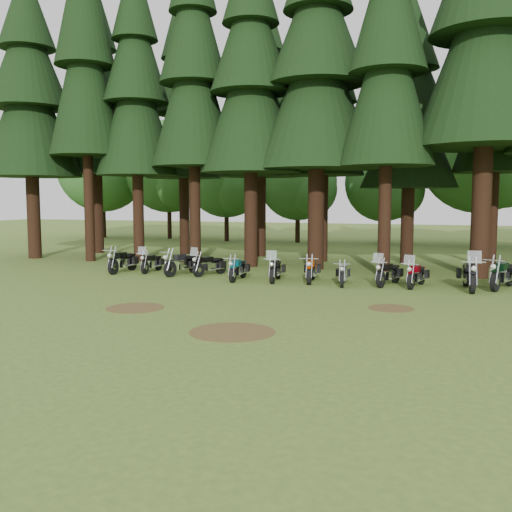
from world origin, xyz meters
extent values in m
plane|color=#445F22|center=(0.00, 0.00, 0.00)|extent=(120.00, 120.00, 0.00)
cylinder|color=black|center=(-16.20, 9.28, 2.76)|extent=(0.73, 0.73, 5.51)
cone|color=black|center=(-16.20, 9.28, 8.04)|extent=(5.49, 5.49, 6.89)
cone|color=black|center=(-16.20, 9.28, 11.29)|extent=(4.39, 4.39, 5.82)
cone|color=black|center=(-16.20, 9.28, 13.88)|extent=(3.07, 3.07, 4.59)
cylinder|color=black|center=(-12.29, 8.98, 3.39)|extent=(0.52, 0.52, 6.77)
cone|color=black|center=(-12.29, 8.98, 9.88)|extent=(3.92, 3.92, 8.47)
cylinder|color=black|center=(-9.78, 9.82, 2.76)|extent=(0.58, 0.58, 5.53)
cone|color=black|center=(-9.78, 9.82, 8.06)|extent=(4.32, 4.32, 6.91)
cone|color=black|center=(-9.78, 9.82, 11.32)|extent=(3.46, 3.46, 5.83)
cylinder|color=black|center=(-6.29, 9.51, 2.99)|extent=(0.58, 0.58, 5.99)
cone|color=black|center=(-6.29, 9.51, 8.73)|extent=(4.32, 4.32, 7.49)
cone|color=black|center=(-6.29, 9.51, 12.27)|extent=(3.45, 3.45, 6.32)
cylinder|color=black|center=(-3.21, 9.40, 2.78)|extent=(0.66, 0.66, 5.57)
cone|color=black|center=(-3.21, 9.40, 8.12)|extent=(4.95, 4.95, 6.96)
cone|color=black|center=(-3.21, 9.40, 11.40)|extent=(3.96, 3.96, 5.87)
cylinder|color=black|center=(0.07, 9.44, 2.85)|extent=(0.77, 0.77, 5.70)
cone|color=black|center=(0.07, 9.44, 8.31)|extent=(5.81, 5.81, 7.12)
cone|color=black|center=(0.07, 9.44, 11.67)|extent=(4.65, 4.65, 6.01)
cylinder|color=black|center=(3.43, 8.02, 2.85)|extent=(0.55, 0.55, 5.71)
cone|color=black|center=(3.43, 8.02, 8.32)|extent=(4.15, 4.15, 7.14)
cylinder|color=black|center=(7.37, 8.76, 3.31)|extent=(0.80, 0.80, 6.62)
cone|color=black|center=(7.37, 8.76, 9.65)|extent=(5.98, 5.98, 8.27)
cylinder|color=black|center=(-14.68, 13.25, 2.93)|extent=(0.67, 0.67, 5.87)
cone|color=black|center=(-14.68, 13.25, 8.55)|extent=(5.00, 5.00, 7.33)
cone|color=black|center=(-14.68, 13.25, 12.02)|extent=(4.00, 4.00, 6.19)
cone|color=black|center=(-14.68, 13.25, 14.77)|extent=(2.80, 2.80, 4.89)
cylinder|color=black|center=(-9.26, 14.35, 2.76)|extent=(0.60, 0.60, 5.53)
cone|color=black|center=(-9.26, 14.35, 8.06)|extent=(4.52, 4.52, 6.91)
cone|color=black|center=(-9.26, 14.35, 11.32)|extent=(3.62, 3.62, 5.83)
cone|color=black|center=(-9.26, 14.35, 13.92)|extent=(2.53, 2.53, 4.61)
cylinder|color=black|center=(-4.38, 14.40, 2.78)|extent=(0.65, 0.65, 5.55)
cone|color=black|center=(-4.38, 14.40, 8.10)|extent=(4.85, 4.85, 6.94)
cone|color=black|center=(-4.38, 14.40, 11.38)|extent=(3.88, 3.88, 5.86)
cone|color=black|center=(-4.38, 14.40, 13.99)|extent=(2.72, 2.72, 4.63)
cylinder|color=black|center=(-0.37, 12.94, 2.76)|extent=(0.58, 0.58, 5.52)
cone|color=black|center=(-0.37, 12.94, 8.05)|extent=(4.35, 4.35, 6.90)
cone|color=black|center=(-0.37, 12.94, 11.31)|extent=(3.48, 3.48, 5.83)
cylinder|color=black|center=(4.04, 13.25, 2.35)|extent=(0.66, 0.66, 4.70)
cone|color=black|center=(4.04, 13.25, 6.85)|extent=(4.94, 4.94, 5.87)
cone|color=black|center=(4.04, 13.25, 9.62)|extent=(3.95, 3.95, 4.96)
cone|color=black|center=(4.04, 13.25, 11.82)|extent=(2.77, 2.77, 3.91)
cylinder|color=black|center=(8.07, 12.86, 2.78)|extent=(0.53, 0.53, 5.56)
cone|color=black|center=(8.07, 12.86, 8.11)|extent=(3.94, 3.94, 6.95)
cone|color=black|center=(8.07, 12.86, 11.40)|extent=(3.15, 3.15, 5.87)
cylinder|color=black|center=(-22.46, 25.50, 1.67)|extent=(0.36, 0.36, 3.33)
sphere|color=#285A23|center=(-22.46, 25.50, 6.11)|extent=(7.78, 7.78, 7.78)
sphere|color=#285A23|center=(-21.12, 24.61, 5.33)|extent=(5.55, 5.55, 5.55)
cylinder|color=black|center=(-16.34, 26.00, 1.65)|extent=(0.36, 0.36, 3.29)
sphere|color=#285A23|center=(-16.34, 26.00, 6.04)|extent=(7.69, 7.69, 7.69)
sphere|color=#285A23|center=(-15.02, 25.12, 5.27)|extent=(5.49, 5.49, 5.49)
cylinder|color=black|center=(-10.73, 24.98, 1.40)|extent=(0.36, 0.36, 2.80)
sphere|color=#285A23|center=(-10.73, 24.98, 5.13)|extent=(6.53, 6.53, 6.53)
sphere|color=#285A23|center=(-9.61, 24.23, 4.48)|extent=(4.67, 4.67, 4.67)
cylinder|color=black|center=(-4.99, 25.31, 1.27)|extent=(0.36, 0.36, 2.55)
sphere|color=#285A23|center=(-4.99, 25.31, 4.67)|extent=(5.95, 5.95, 5.95)
sphere|color=#285A23|center=(-3.97, 24.63, 4.08)|extent=(4.25, 4.25, 4.25)
cylinder|color=black|center=(1.32, 26.50, 1.23)|extent=(0.36, 0.36, 2.47)
sphere|color=#285A23|center=(1.32, 26.50, 4.53)|extent=(5.76, 5.76, 5.76)
sphere|color=#285A23|center=(2.30, 25.84, 3.95)|extent=(4.12, 4.12, 4.12)
cylinder|color=black|center=(7.92, 25.96, 1.76)|extent=(0.36, 0.36, 3.52)
sphere|color=#285A23|center=(7.92, 25.96, 6.45)|extent=(8.21, 8.21, 8.21)
sphere|color=#285A23|center=(9.33, 25.02, 5.63)|extent=(5.87, 5.87, 5.87)
cylinder|color=#4C3D1E|center=(-3.00, -2.00, 0.01)|extent=(1.80, 1.80, 0.01)
cylinder|color=#4C3D1E|center=(4.50, 0.50, 0.01)|extent=(1.40, 1.40, 0.01)
cylinder|color=#4C3D1E|center=(1.00, -4.00, 0.01)|extent=(2.20, 2.20, 0.01)
cylinder|color=black|center=(-7.98, 4.51, 0.34)|extent=(0.15, 0.69, 0.69)
cylinder|color=black|center=(-8.00, 6.13, 0.34)|extent=(0.15, 0.69, 0.69)
cube|color=silver|center=(-7.99, 5.37, 0.44)|extent=(0.30, 0.73, 0.35)
cube|color=black|center=(-7.99, 5.13, 0.81)|extent=(0.32, 0.58, 0.25)
cube|color=black|center=(-7.99, 5.61, 0.77)|extent=(0.32, 0.58, 0.12)
cylinder|color=black|center=(-6.75, 5.15, 0.29)|extent=(0.15, 0.59, 0.59)
cylinder|color=black|center=(-6.82, 6.52, 0.29)|extent=(0.15, 0.59, 0.59)
cube|color=silver|center=(-6.78, 5.88, 0.37)|extent=(0.28, 0.63, 0.30)
cube|color=black|center=(-6.77, 5.68, 0.69)|extent=(0.29, 0.50, 0.21)
cube|color=black|center=(-6.79, 6.08, 0.66)|extent=(0.29, 0.50, 0.11)
cube|color=silver|center=(-6.74, 4.88, 1.08)|extent=(0.38, 0.13, 0.35)
cylinder|color=black|center=(-5.22, 4.63, 0.34)|extent=(0.33, 0.69, 0.68)
cylinder|color=black|center=(-4.78, 6.16, 0.34)|extent=(0.33, 0.69, 0.68)
cube|color=silver|center=(-4.99, 5.44, 0.43)|extent=(0.48, 0.77, 0.35)
cube|color=black|center=(-5.05, 5.22, 0.80)|extent=(0.45, 0.63, 0.25)
cube|color=black|center=(-4.92, 5.67, 0.76)|extent=(0.45, 0.63, 0.12)
cylinder|color=black|center=(-4.06, 5.02, 0.30)|extent=(0.33, 0.61, 0.61)
cylinder|color=black|center=(-3.57, 6.36, 0.30)|extent=(0.33, 0.61, 0.61)
cube|color=silver|center=(-3.80, 5.74, 0.39)|extent=(0.46, 0.69, 0.31)
cube|color=black|center=(-3.87, 5.54, 0.72)|extent=(0.43, 0.57, 0.22)
cube|color=black|center=(-3.73, 5.93, 0.68)|extent=(0.43, 0.57, 0.11)
cube|color=silver|center=(-4.15, 4.76, 1.12)|extent=(0.40, 0.24, 0.36)
cylinder|color=black|center=(-2.07, 3.95, 0.31)|extent=(0.17, 0.63, 0.62)
cylinder|color=black|center=(-2.16, 5.41, 0.31)|extent=(0.17, 0.63, 0.62)
cube|color=silver|center=(-2.11, 4.72, 0.40)|extent=(0.30, 0.68, 0.32)
cube|color=#06576E|center=(-2.10, 4.51, 0.74)|extent=(0.31, 0.54, 0.23)
cube|color=black|center=(-2.13, 4.94, 0.70)|extent=(0.31, 0.54, 0.11)
cylinder|color=black|center=(-0.46, 4.18, 0.32)|extent=(0.22, 0.64, 0.63)
cylinder|color=black|center=(-0.67, 5.65, 0.32)|extent=(0.22, 0.64, 0.63)
cube|color=silver|center=(-0.57, 4.97, 0.40)|extent=(0.36, 0.70, 0.33)
cube|color=black|center=(-0.54, 4.75, 0.75)|extent=(0.36, 0.56, 0.23)
cube|color=black|center=(-0.60, 5.18, 0.71)|extent=(0.36, 0.56, 0.11)
cube|color=silver|center=(-0.42, 3.90, 1.17)|extent=(0.41, 0.17, 0.38)
cylinder|color=black|center=(0.98, 4.39, 0.33)|extent=(0.23, 0.68, 0.66)
cylinder|color=black|center=(0.76, 5.93, 0.33)|extent=(0.23, 0.68, 0.66)
cube|color=silver|center=(0.86, 5.21, 0.42)|extent=(0.38, 0.74, 0.34)
cube|color=#A22D00|center=(0.90, 4.98, 0.78)|extent=(0.38, 0.59, 0.24)
cube|color=black|center=(0.83, 5.44, 0.74)|extent=(0.38, 0.59, 0.12)
cylinder|color=black|center=(2.32, 4.09, 0.29)|extent=(0.21, 0.59, 0.58)
cylinder|color=black|center=(2.12, 5.44, 0.29)|extent=(0.21, 0.59, 0.58)
cube|color=silver|center=(2.22, 4.81, 0.37)|extent=(0.33, 0.65, 0.30)
cube|color=black|center=(2.25, 4.61, 0.69)|extent=(0.33, 0.52, 0.21)
cube|color=black|center=(2.19, 5.01, 0.65)|extent=(0.33, 0.52, 0.11)
cylinder|color=black|center=(3.72, 4.53, 0.31)|extent=(0.31, 0.64, 0.63)
cylinder|color=black|center=(4.14, 5.94, 0.31)|extent=(0.31, 0.64, 0.63)
cube|color=silver|center=(3.94, 5.28, 0.40)|extent=(0.45, 0.71, 0.32)
cube|color=black|center=(3.88, 5.07, 0.74)|extent=(0.42, 0.58, 0.23)
cube|color=black|center=(4.01, 5.49, 0.70)|extent=(0.42, 0.58, 0.11)
cube|color=silver|center=(3.64, 4.26, 1.16)|extent=(0.42, 0.23, 0.38)
cylinder|color=black|center=(4.83, 4.46, 0.31)|extent=(0.26, 0.63, 0.62)
cylinder|color=black|center=(5.14, 5.87, 0.31)|extent=(0.26, 0.63, 0.62)
cube|color=silver|center=(5.00, 5.21, 0.39)|extent=(0.40, 0.69, 0.32)
cube|color=#75000C|center=(4.95, 5.00, 0.73)|extent=(0.38, 0.56, 0.22)
cube|color=black|center=(5.04, 5.42, 0.69)|extent=(0.38, 0.56, 0.11)
cube|color=silver|center=(4.77, 4.19, 1.14)|extent=(0.41, 0.20, 0.37)
cylinder|color=black|center=(6.95, 4.19, 0.37)|extent=(0.22, 0.74, 0.73)
cylinder|color=black|center=(6.79, 5.90, 0.37)|extent=(0.22, 0.74, 0.73)
cube|color=silver|center=(6.86, 5.10, 0.46)|extent=(0.38, 0.80, 0.38)
cube|color=black|center=(6.89, 4.85, 0.86)|extent=(0.39, 0.64, 0.27)
cube|color=black|center=(6.84, 5.35, 0.82)|extent=(0.39, 0.64, 0.13)
cube|color=silver|center=(6.98, 3.86, 1.35)|extent=(0.48, 0.18, 0.44)
cylinder|color=black|center=(7.76, 4.96, 0.37)|extent=(0.41, 0.74, 0.73)
cylinder|color=black|center=(8.40, 6.56, 0.37)|extent=(0.41, 0.74, 0.73)
cube|color=silver|center=(8.10, 5.81, 0.47)|extent=(0.57, 0.83, 0.38)
cube|color=black|center=(8.01, 5.57, 0.86)|extent=(0.53, 0.69, 0.27)
cube|color=black|center=(8.19, 6.05, 0.82)|extent=(0.53, 0.69, 0.13)
camera|label=1|loc=(6.15, -17.22, 3.37)|focal=40.00mm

